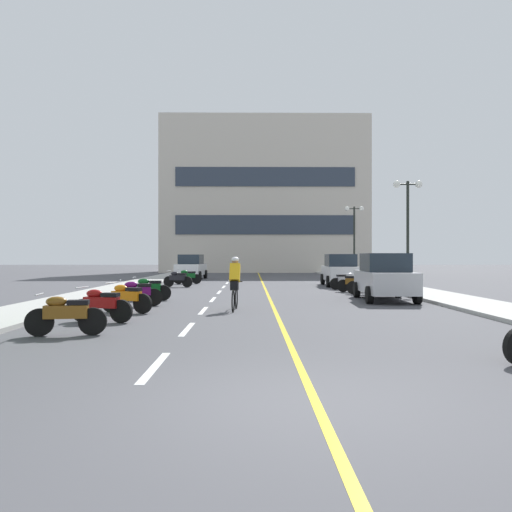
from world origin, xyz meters
TOP-DOWN VIEW (x-y plane):
  - ground_plane at (0.00, 21.00)m, footprint 140.00×140.00m
  - curb_left at (-7.20, 24.00)m, footprint 2.40×72.00m
  - curb_right at (7.20, 24.00)m, footprint 2.40×72.00m
  - lane_dash_0 at (-2.00, 2.00)m, footprint 0.14×2.20m
  - lane_dash_1 at (-2.00, 6.00)m, footprint 0.14×2.20m
  - lane_dash_2 at (-2.00, 10.00)m, footprint 0.14×2.20m
  - lane_dash_3 at (-2.00, 14.00)m, footprint 0.14×2.20m
  - lane_dash_4 at (-2.00, 18.00)m, footprint 0.14×2.20m
  - lane_dash_5 at (-2.00, 22.00)m, footprint 0.14×2.20m
  - lane_dash_6 at (-2.00, 26.00)m, footprint 0.14×2.20m
  - lane_dash_7 at (-2.00, 30.00)m, footprint 0.14×2.20m
  - lane_dash_8 at (-2.00, 34.00)m, footprint 0.14×2.20m
  - lane_dash_9 at (-2.00, 38.00)m, footprint 0.14×2.20m
  - lane_dash_10 at (-2.00, 42.00)m, footprint 0.14×2.20m
  - lane_dash_11 at (-2.00, 46.00)m, footprint 0.14×2.20m
  - centre_line_yellow at (0.25, 24.00)m, footprint 0.12×66.00m
  - office_building at (0.98, 48.20)m, footprint 21.61×6.52m
  - street_lamp_mid at (7.32, 19.14)m, footprint 1.46×0.36m
  - street_lamp_far at (7.37, 32.32)m, footprint 1.46×0.36m
  - parked_car_near at (4.66, 13.51)m, footprint 2.09×4.28m
  - parked_car_mid at (4.64, 22.95)m, footprint 2.02×4.25m
  - parked_car_far at (-4.90, 31.24)m, footprint 2.12×4.29m
  - motorcycle_1 at (-4.49, 5.03)m, footprint 1.70×0.60m
  - motorcycle_2 at (-4.38, 7.22)m, footprint 1.68×0.65m
  - motorcycle_3 at (-4.26, 9.35)m, footprint 1.64×0.79m
  - motorcycle_4 at (-4.38, 11.32)m, footprint 1.67×0.69m
  - motorcycle_5 at (-4.43, 13.49)m, footprint 1.70×0.60m
  - motorcycle_6 at (4.62, 16.43)m, footprint 1.64×0.78m
  - motorcycle_7 at (4.44, 17.90)m, footprint 1.68×0.64m
  - motorcycle_8 at (4.37, 19.80)m, footprint 1.69×0.63m
  - motorcycle_9 at (-4.52, 21.86)m, footprint 1.66×0.73m
  - motorcycle_10 at (-4.37, 24.86)m, footprint 1.65×0.75m
  - cyclist_rider at (-1.01, 10.05)m, footprint 0.42×1.77m

SIDE VIEW (x-z plane):
  - ground_plane at x=0.00m, z-range 0.00..0.00m
  - lane_dash_0 at x=-2.00m, z-range 0.00..0.01m
  - lane_dash_1 at x=-2.00m, z-range 0.00..0.01m
  - lane_dash_2 at x=-2.00m, z-range 0.00..0.01m
  - lane_dash_3 at x=-2.00m, z-range 0.00..0.01m
  - lane_dash_4 at x=-2.00m, z-range 0.00..0.01m
  - lane_dash_5 at x=-2.00m, z-range 0.00..0.01m
  - lane_dash_6 at x=-2.00m, z-range 0.00..0.01m
  - lane_dash_7 at x=-2.00m, z-range 0.00..0.01m
  - lane_dash_8 at x=-2.00m, z-range 0.00..0.01m
  - lane_dash_9 at x=-2.00m, z-range 0.00..0.01m
  - lane_dash_10 at x=-2.00m, z-range 0.00..0.01m
  - lane_dash_11 at x=-2.00m, z-range 0.00..0.01m
  - centre_line_yellow at x=0.25m, z-range 0.00..0.01m
  - curb_left at x=-7.20m, z-range 0.00..0.12m
  - curb_right at x=7.20m, z-range 0.00..0.12m
  - motorcycle_1 at x=-4.49m, z-range 0.01..0.93m
  - motorcycle_2 at x=-4.38m, z-range 0.01..0.93m
  - motorcycle_3 at x=-4.26m, z-range 0.01..0.93m
  - motorcycle_4 at x=-4.38m, z-range 0.01..0.93m
  - motorcycle_5 at x=-4.43m, z-range 0.01..0.93m
  - motorcycle_6 at x=4.62m, z-range 0.01..0.93m
  - motorcycle_7 at x=4.44m, z-range 0.01..0.93m
  - motorcycle_8 at x=4.37m, z-range 0.01..0.93m
  - motorcycle_9 at x=-4.52m, z-range 0.01..0.93m
  - motorcycle_10 at x=-4.37m, z-range 0.01..0.93m
  - cyclist_rider at x=-1.01m, z-range 0.03..1.74m
  - parked_car_near at x=4.66m, z-range 0.01..1.83m
  - parked_car_mid at x=4.64m, z-range 0.01..1.83m
  - parked_car_far at x=-4.90m, z-range 0.01..1.83m
  - street_lamp_mid at x=7.32m, z-range 1.34..6.69m
  - street_lamp_far at x=7.37m, z-range 1.34..6.72m
  - office_building at x=0.98m, z-range 0.00..16.20m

